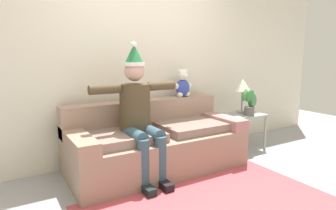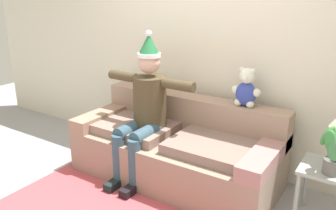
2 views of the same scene
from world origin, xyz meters
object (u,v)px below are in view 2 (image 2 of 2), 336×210
object	(u,v)px
couch	(177,148)
teddy_bear	(246,89)
potted_plant	(334,151)
person_seated	(144,107)
side_table	(334,179)

from	to	relation	value
couch	teddy_bear	size ratio (longest dim) A/B	5.48
potted_plant	couch	bearing A→B (deg)	175.95
person_seated	teddy_bear	bearing A→B (deg)	27.31
teddy_bear	side_table	world-z (taller)	teddy_bear
person_seated	potted_plant	size ratio (longest dim) A/B	3.82
couch	teddy_bear	world-z (taller)	teddy_bear
couch	teddy_bear	xyz separation A→B (m)	(0.59, 0.29, 0.66)
person_seated	teddy_bear	size ratio (longest dim) A/B	3.97
side_table	potted_plant	xyz separation A→B (m)	(-0.02, -0.09, 0.28)
couch	teddy_bear	bearing A→B (deg)	26.48
side_table	potted_plant	world-z (taller)	potted_plant
teddy_bear	potted_plant	distance (m)	1.00
couch	potted_plant	bearing A→B (deg)	-4.05
person_seated	side_table	bearing A→B (deg)	4.81
teddy_bear	person_seated	bearing A→B (deg)	-152.69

